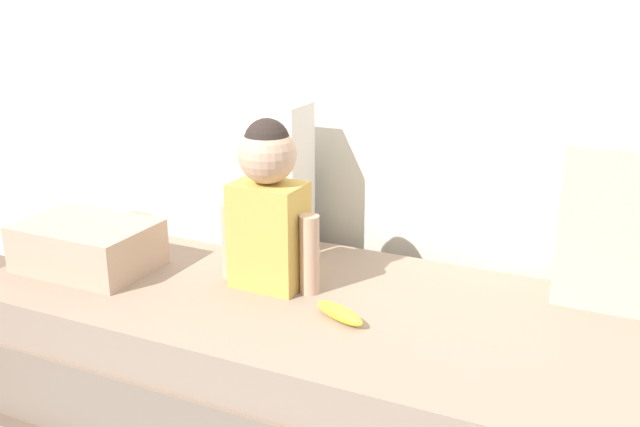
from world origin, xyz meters
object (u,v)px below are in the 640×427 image
at_px(banana, 340,313).
at_px(couch, 376,370).
at_px(toddler, 268,204).
at_px(folded_blanket, 88,245).
at_px(throw_pillow_left, 231,170).

bearing_deg(banana, couch, 56.53).
bearing_deg(couch, toddler, 176.37).
distance_m(couch, folded_blanket, 0.95).
distance_m(banana, folded_blanket, 0.85).
height_order(couch, throw_pillow_left, throw_pillow_left).
height_order(throw_pillow_left, toddler, toddler).
relative_size(banana, folded_blanket, 0.42).
bearing_deg(throw_pillow_left, couch, -25.85).
distance_m(couch, throw_pillow_left, 0.84).
distance_m(couch, toddler, 0.55).
height_order(toddler, banana, toddler).
bearing_deg(banana, throw_pillow_left, 144.56).
height_order(throw_pillow_left, banana, throw_pillow_left).
bearing_deg(folded_blanket, banana, 0.21).
xyz_separation_m(couch, toddler, (-0.34, 0.02, 0.43)).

